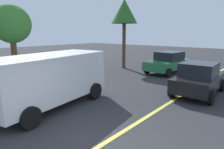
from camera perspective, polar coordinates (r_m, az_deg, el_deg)
The scene contains 6 objects.
lane_marking_centre at distance 7.84m, azimuth 10.61°, elevation -11.43°, with size 28.00×0.16×0.01m, color #E0D14C.
white_van at distance 8.67m, azimuth -17.30°, elevation -0.73°, with size 5.44×2.86×2.20m.
car_black_behind_van at distance 10.95m, azimuth 23.62°, elevation -1.06°, with size 3.91×2.08×1.64m.
car_green_crossing at distance 16.14m, azimuth 15.74°, elevation 3.40°, with size 4.30×2.36×1.63m.
tree_left_verge at distance 12.69m, azimuth -26.85°, elevation 12.51°, with size 2.13×2.13×4.62m.
tree_centre_verge at distance 17.55m, azimuth 3.54°, elevation 17.31°, with size 2.22×2.22×5.82m.
Camera 1 is at (-3.32, -3.46, 3.09)m, focal length 31.94 mm.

